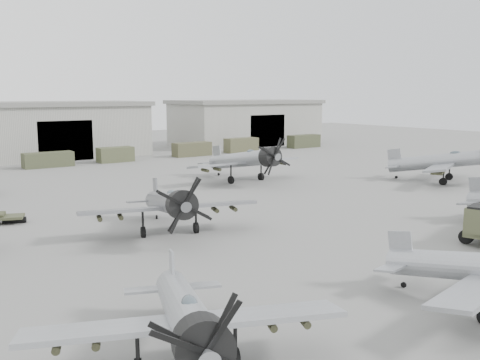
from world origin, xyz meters
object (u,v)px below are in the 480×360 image
(aircraft_mid_3, at_px, (449,161))
(aircraft_far_1, at_px, (247,160))
(aircraft_near_0, at_px, (187,317))
(aircraft_mid_1, at_px, (170,204))

(aircraft_mid_3, bearing_deg, aircraft_far_1, 118.85)
(aircraft_mid_3, bearing_deg, aircraft_near_0, 178.61)
(aircraft_mid_1, xyz_separation_m, aircraft_far_1, (18.13, 15.61, 0.26))
(aircraft_mid_1, height_order, aircraft_mid_3, aircraft_mid_3)
(aircraft_far_1, bearing_deg, aircraft_near_0, -128.80)
(aircraft_near_0, xyz_separation_m, aircraft_far_1, (26.58, 32.75, 0.44))
(aircraft_far_1, bearing_deg, aircraft_mid_1, -139.00)
(aircraft_mid_1, bearing_deg, aircraft_far_1, 56.99)
(aircraft_mid_3, xyz_separation_m, aircraft_far_1, (-18.21, 13.44, 0.09))
(aircraft_mid_1, distance_m, aircraft_mid_3, 36.40)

